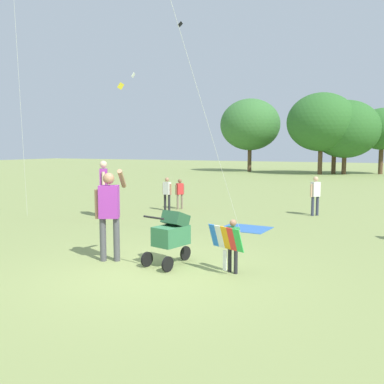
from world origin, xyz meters
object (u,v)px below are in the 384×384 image
person_adult_flyer (109,208)px  person_kid_running (180,191)px  stroller (172,233)px  person_back_turned (315,193)px  child_with_butterfly_kite (231,241)px  picnic_blanket (245,228)px  person_sitting_far (104,184)px  person_couple_left (167,191)px

person_adult_flyer → person_kid_running: size_ratio=1.66×
person_adult_flyer → stroller: 1.32m
person_adult_flyer → person_back_turned: 7.86m
child_with_butterfly_kite → person_kid_running: bearing=124.3°
person_adult_flyer → picnic_blanket: size_ratio=1.41×
person_adult_flyer → person_back_turned: bearing=70.7°
child_with_butterfly_kite → picnic_blanket: bearing=105.6°
child_with_butterfly_kite → person_kid_running: size_ratio=0.88×
stroller → person_back_turned: 7.25m
person_adult_flyer → stroller: size_ratio=1.61×
person_back_turned → picnic_blanket: (-1.30, -3.11, -0.74)m
person_sitting_far → child_with_butterfly_kite: bearing=-33.9°
picnic_blanket → child_with_butterfly_kite: bearing=-74.4°
person_couple_left → picnic_blanket: bearing=-28.7°
picnic_blanket → person_back_turned: bearing=67.3°
person_couple_left → person_sitting_far: bearing=-117.7°
person_adult_flyer → person_sitting_far: person_adult_flyer is taller
person_couple_left → picnic_blanket: (3.53, -1.93, -0.68)m
person_sitting_far → person_kid_running: (1.31, 2.65, -0.42)m
child_with_butterfly_kite → person_back_turned: size_ratio=0.75×
stroller → person_sitting_far: 5.98m
stroller → person_sitting_far: person_sitting_far is taller
person_couple_left → person_kid_running: 0.59m
stroller → person_couple_left: bearing=120.2°
stroller → person_couple_left: 6.87m
person_adult_flyer → person_kid_running: bearing=106.7°
child_with_butterfly_kite → person_couple_left: size_ratio=0.82×
stroller → picnic_blanket: stroller is taller
stroller → picnic_blanket: (0.08, 4.00, -0.60)m
child_with_butterfly_kite → person_kid_running: (-4.45, 6.52, 0.06)m
child_with_butterfly_kite → person_couple_left: bearing=128.0°
stroller → person_kid_running: size_ratio=1.03×
person_sitting_far → stroller: bearing=-40.1°
person_sitting_far → picnic_blanket: person_sitting_far is taller
stroller → person_back_turned: person_back_turned is taller
person_adult_flyer → stroller: (1.21, 0.30, -0.43)m
stroller → person_kid_running: (-3.25, 6.49, 0.03)m
person_sitting_far → person_couple_left: (1.10, 2.10, -0.37)m
child_with_butterfly_kite → stroller: stroller is taller
picnic_blanket → person_adult_flyer: bearing=-106.7°
stroller → person_back_turned: bearing=79.0°
person_couple_left → person_kid_running: size_ratio=1.08×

